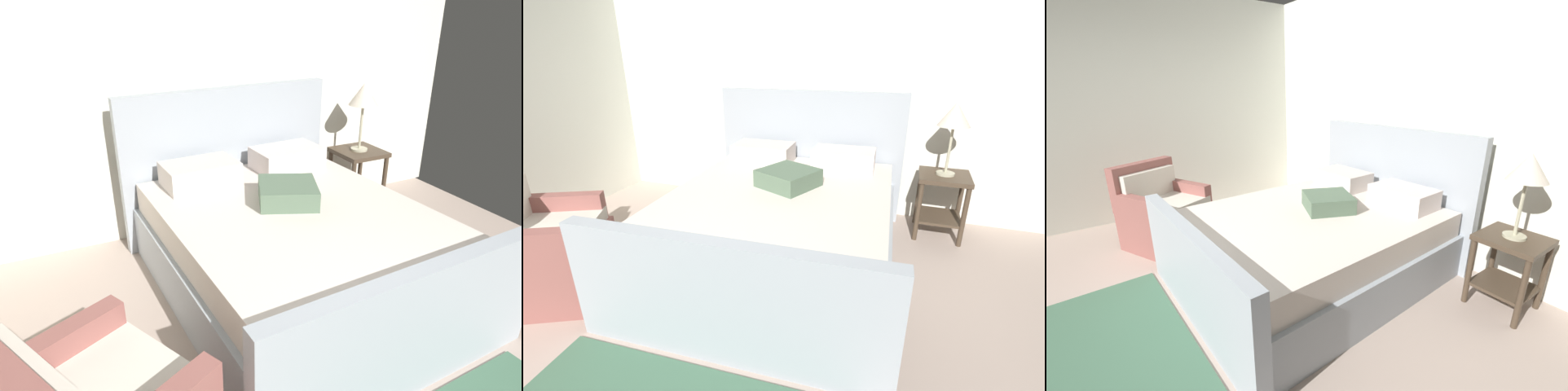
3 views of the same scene
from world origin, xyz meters
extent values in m
cube|color=white|center=(0.00, 2.80, 1.41)|extent=(4.97, 0.12, 2.81)
cube|color=#A0A9B2|center=(0.03, 1.45, 0.20)|extent=(1.85, 2.16, 0.40)
cube|color=#A0A9B2|center=(-0.02, 2.54, 0.64)|extent=(1.87, 0.20, 1.28)
cube|color=#A0A9B2|center=(0.09, 0.37, 0.38)|extent=(1.87, 0.20, 0.77)
cube|color=silver|center=(0.03, 1.45, 0.51)|extent=(1.77, 2.10, 0.22)
cube|color=silver|center=(-0.40, 2.19, 0.71)|extent=(0.58, 0.39, 0.18)
cube|color=silver|center=(0.39, 2.23, 0.71)|extent=(0.58, 0.39, 0.18)
cube|color=#536A53|center=(0.05, 1.61, 0.69)|extent=(0.53, 0.53, 0.14)
cube|color=#453628|center=(1.28, 2.41, 0.58)|extent=(0.44, 0.44, 0.04)
cube|color=#453628|center=(1.28, 2.41, 0.18)|extent=(0.40, 0.40, 0.02)
cylinder|color=#453628|center=(1.09, 2.22, 0.28)|extent=(0.04, 0.04, 0.56)
cylinder|color=#453628|center=(1.47, 2.22, 0.28)|extent=(0.04, 0.04, 0.56)
cylinder|color=#453628|center=(1.09, 2.60, 0.28)|extent=(0.04, 0.04, 0.56)
cylinder|color=#453628|center=(1.47, 2.60, 0.28)|extent=(0.04, 0.04, 0.56)
cylinder|color=#B7B293|center=(1.28, 2.41, 0.61)|extent=(0.16, 0.16, 0.02)
cylinder|color=#B7B293|center=(1.28, 2.41, 0.83)|extent=(0.02, 0.02, 0.42)
cone|color=beige|center=(1.28, 2.41, 1.14)|extent=(0.27, 0.27, 0.20)
cube|color=#90544E|center=(-1.53, 0.81, 0.53)|extent=(0.62, 0.38, 0.22)
camera|label=1|loc=(-1.39, -0.92, 1.94)|focal=30.95mm
camera|label=2|loc=(0.93, -1.03, 1.66)|focal=25.09mm
camera|label=3|loc=(2.17, -0.15, 1.68)|focal=22.40mm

